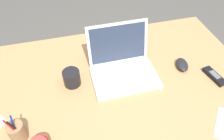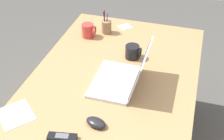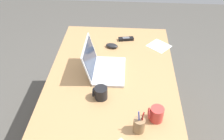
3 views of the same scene
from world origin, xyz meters
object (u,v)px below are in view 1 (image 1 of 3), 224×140
coffee_mug_white (72,77)px  pen_holder (17,132)px  cordless_phone (214,76)px  computer_mouse (182,65)px  laptop (123,66)px

coffee_mug_white → pen_holder: 0.36m
coffee_mug_white → cordless_phone: size_ratio=0.71×
computer_mouse → coffee_mug_white: bearing=-167.6°
coffee_mug_white → cordless_phone: coffee_mug_white is taller
computer_mouse → cordless_phone: bearing=-27.5°
pen_holder → laptop: bearing=26.1°
computer_mouse → pen_holder: bearing=-150.4°
laptop → computer_mouse: (0.34, -0.04, -0.03)m
computer_mouse → pen_holder: 0.90m
laptop → pen_holder: 0.59m
computer_mouse → cordless_phone: 0.18m
cordless_phone → pen_holder: pen_holder is taller
laptop → coffee_mug_white: size_ratio=3.45×
laptop → cordless_phone: size_ratio=2.43×
coffee_mug_white → computer_mouse: bearing=-3.2°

